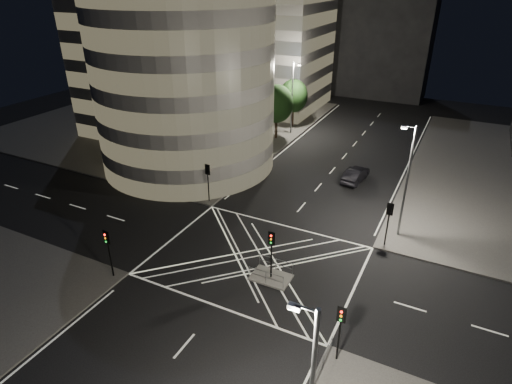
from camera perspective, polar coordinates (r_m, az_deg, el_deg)
The scene contains 22 objects.
ground at distance 35.05m, azimuth 0.05°, elevation -9.13°, with size 120.00×120.00×0.00m, color black.
sidewalk_far_left at distance 69.99m, azimuth -11.45°, elevation 9.35°, with size 42.00×42.00×0.15m, color #484644.
central_island at distance 33.24m, azimuth 2.00°, elevation -11.30°, with size 3.00×2.00×0.15m, color slate.
office_tower_curved at distance 55.87m, azimuth -10.92°, elevation 18.30°, with size 30.00×29.00×27.20m.
office_block_rear at distance 76.32m, azimuth -0.56°, elevation 19.83°, with size 24.00×16.00×22.00m, color gray.
building_far_end at distance 85.75m, azimuth 16.09°, elevation 18.19°, with size 18.00×8.00×18.00m, color black.
tree_a at distance 44.59m, azimuth -6.84°, elevation 5.02°, with size 4.38×4.38×6.49m.
tree_b at distance 49.25m, azimuth -3.05°, elevation 7.72°, with size 4.59×4.59×6.94m.
tree_c at distance 54.14m, azimuth 0.12°, elevation 10.04°, with size 4.32×4.32×7.22m.
tree_d at distance 59.32m, azimuth 2.77°, elevation 11.66°, with size 4.53×4.53×7.47m.
tree_e at distance 64.73m, azimuth 5.01°, elevation 12.64°, with size 4.22×4.22×7.02m.
traffic_signal_fl at distance 42.52m, azimuth -6.44°, elevation 2.14°, with size 0.55×0.22×4.00m.
traffic_signal_nl at distance 33.47m, azimuth -19.13°, elevation -6.73°, with size 0.55×0.22×4.00m.
traffic_signal_fr at distance 36.88m, azimuth 17.29°, elevation -3.12°, with size 0.55×0.22×4.00m.
traffic_signal_nr at distance 25.92m, azimuth 11.21°, elevation -16.86°, with size 0.55×0.22×4.00m.
traffic_signal_island at distance 31.56m, azimuth 2.08°, elevation -7.25°, with size 0.55×0.22×4.00m.
street_lamp_left_near at distance 45.94m, azimuth -3.77°, elevation 7.71°, with size 1.25×0.25×10.00m.
street_lamp_left_far at distance 61.45m, azimuth 4.89°, elevation 12.65°, with size 1.25×0.25×10.00m.
street_lamp_right_far at distance 37.62m, azimuth 19.42°, elevation 1.66°, with size 1.25×0.25×10.00m.
railing_island_south at distance 32.21m, azimuth 1.33°, elevation -11.32°, with size 2.80×0.06×1.10m, color slate.
railing_island_north at distance 33.51m, azimuth 2.68°, elevation -9.60°, with size 2.80×0.06×1.10m, color slate.
sedan at distance 48.88m, azimuth 13.12°, elevation 2.26°, with size 1.67×4.80×1.58m, color black.
Camera 1 is at (12.72, -25.29, 20.66)m, focal length 30.00 mm.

